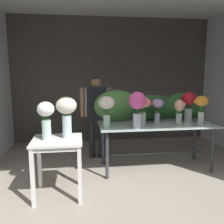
{
  "coord_description": "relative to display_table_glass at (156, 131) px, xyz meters",
  "views": [
    {
      "loc": [
        -0.8,
        -2.12,
        1.69
      ],
      "look_at": [
        -0.3,
        1.54,
        1.07
      ],
      "focal_mm": 38.85,
      "sensor_mm": 36.0,
      "label": 1
    }
  ],
  "objects": [
    {
      "name": "vase_lilac_anemones",
      "position": [
        0.03,
        0.04,
        0.41
      ],
      "size": [
        0.21,
        0.21,
        0.43
      ],
      "color": "silver",
      "rests_on": "display_table_glass"
    },
    {
      "name": "vase_crimson_hydrangea",
      "position": [
        0.63,
        0.11,
        0.45
      ],
      "size": [
        0.26,
        0.26,
        0.53
      ],
      "color": "silver",
      "rests_on": "display_table_glass"
    },
    {
      "name": "vase_fuchsia_dahlias",
      "position": [
        -0.4,
        -0.28,
        0.49
      ],
      "size": [
        0.27,
        0.27,
        0.58
      ],
      "color": "silver",
      "rests_on": "display_table_glass"
    },
    {
      "name": "vase_cream_lisianthus_tall",
      "position": [
        -1.48,
        -0.68,
        0.48
      ],
      "size": [
        0.28,
        0.28,
        0.56
      ],
      "color": "silver",
      "rests_on": "side_table_white"
    },
    {
      "name": "vase_sunset_freesia",
      "position": [
        0.73,
        -0.15,
        0.45
      ],
      "size": [
        0.24,
        0.22,
        0.49
      ],
      "color": "silver",
      "rests_on": "display_table_glass"
    },
    {
      "name": "vase_ivory_ranunculus",
      "position": [
        -0.88,
        -0.17,
        0.46
      ],
      "size": [
        0.26,
        0.26,
        0.51
      ],
      "color": "silver",
      "rests_on": "display_table_glass"
    },
    {
      "name": "florist",
      "position": [
        -0.98,
        0.69,
        0.3
      ],
      "size": [
        0.62,
        0.24,
        1.58
      ],
      "color": "#232328",
      "rests_on": "ground"
    },
    {
      "name": "display_table_glass",
      "position": [
        0.0,
        0.0,
        0.0
      ],
      "size": [
        1.98,
        0.83,
        0.8
      ],
      "color": "silver",
      "rests_on": "ground"
    },
    {
      "name": "vase_white_roses_tall",
      "position": [
        -1.74,
        -0.74,
        0.43
      ],
      "size": [
        0.22,
        0.22,
        0.51
      ],
      "color": "silver",
      "rests_on": "side_table_white"
    },
    {
      "name": "ground_plane",
      "position": [
        -0.5,
        0.06,
        -0.68
      ],
      "size": [
        8.27,
        8.27,
        0.0
      ],
      "primitive_type": "plane",
      "color": "#9E9384"
    },
    {
      "name": "side_table_white",
      "position": [
        -1.61,
        -0.74,
        0.01
      ],
      "size": [
        0.66,
        0.61,
        0.8
      ],
      "color": "white",
      "rests_on": "ground"
    },
    {
      "name": "wall_back",
      "position": [
        -0.5,
        1.94,
        0.8
      ],
      "size": [
        4.82,
        0.12,
        2.94
      ],
      "primitive_type": "cube",
      "color": "#4C4742",
      "rests_on": "ground"
    },
    {
      "name": "vase_peach_stock",
      "position": [
        0.4,
        -0.02,
        0.37
      ],
      "size": [
        0.19,
        0.17,
        0.42
      ],
      "color": "silver",
      "rests_on": "display_table_glass"
    },
    {
      "name": "vase_coral_roses",
      "position": [
        -0.26,
        -0.04,
        0.44
      ],
      "size": [
        0.29,
        0.29,
        0.47
      ],
      "color": "silver",
      "rests_on": "display_table_glass"
    },
    {
      "name": "foliage_backdrop",
      "position": [
        -0.01,
        0.3,
        0.38
      ],
      "size": [
        2.08,
        0.25,
        0.57
      ],
      "color": "#477F3D",
      "rests_on": "display_table_glass"
    }
  ]
}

